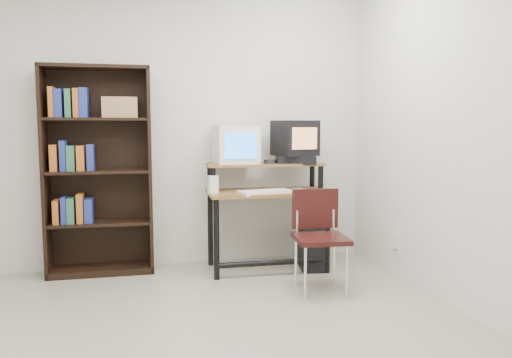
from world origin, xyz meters
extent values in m
cube|color=#A7A08A|center=(0.00, 0.00, -0.01)|extent=(4.00, 4.00, 0.01)
cube|color=silver|center=(0.00, 2.00, 1.30)|extent=(4.00, 0.01, 2.60)
cube|color=silver|center=(0.00, -2.00, 1.30)|extent=(4.00, 0.01, 2.60)
cube|color=silver|center=(2.00, 0.00, 1.30)|extent=(0.01, 4.00, 2.60)
cube|color=brown|center=(0.93, 1.60, 0.72)|extent=(1.11, 0.59, 0.03)
cube|color=brown|center=(0.93, 1.71, 0.97)|extent=(1.10, 0.37, 0.02)
cylinder|color=black|center=(0.42, 1.39, 0.36)|extent=(0.05, 0.05, 0.72)
cylinder|color=black|center=(1.43, 1.35, 0.36)|extent=(0.05, 0.05, 0.72)
cylinder|color=black|center=(0.44, 1.85, 0.49)|extent=(0.05, 0.05, 0.98)
cylinder|color=black|center=(1.44, 1.81, 0.49)|extent=(0.05, 0.05, 0.98)
cylinder|color=black|center=(0.92, 1.37, 0.12)|extent=(1.01, 0.09, 0.05)
cube|color=white|center=(0.66, 1.76, 1.15)|extent=(0.39, 0.39, 0.36)
cube|color=#2F81FC|center=(0.67, 1.56, 1.15)|extent=(0.29, 0.02, 0.23)
cube|color=black|center=(1.22, 1.67, 1.01)|extent=(0.41, 0.33, 0.08)
cube|color=black|center=(1.23, 1.71, 1.21)|extent=(0.42, 0.41, 0.33)
cube|color=tan|center=(1.27, 1.54, 1.21)|extent=(0.26, 0.07, 0.20)
cylinder|color=#26262B|center=(0.97, 1.65, 0.99)|extent=(0.13, 0.13, 0.05)
cube|color=white|center=(0.88, 1.48, 0.74)|extent=(0.50, 0.30, 0.03)
cube|color=black|center=(1.20, 1.51, 0.72)|extent=(0.26, 0.23, 0.01)
cube|color=white|center=(1.19, 1.49, 0.74)|extent=(0.10, 0.06, 0.03)
cube|color=white|center=(0.42, 1.58, 0.80)|extent=(0.09, 0.09, 0.17)
cube|color=black|center=(1.34, 1.56, 0.21)|extent=(0.27, 0.48, 0.42)
cube|color=black|center=(1.17, 0.87, 0.44)|extent=(0.44, 0.44, 0.04)
cube|color=black|center=(1.19, 1.05, 0.65)|extent=(0.39, 0.07, 0.33)
cylinder|color=silver|center=(0.99, 0.72, 0.21)|extent=(0.02, 0.02, 0.42)
cylinder|color=silver|center=(1.32, 0.69, 0.21)|extent=(0.02, 0.02, 0.42)
cylinder|color=silver|center=(1.02, 1.05, 0.21)|extent=(0.02, 0.02, 0.42)
cylinder|color=silver|center=(1.35, 1.01, 0.21)|extent=(0.02, 0.02, 0.42)
cube|color=black|center=(-1.01, 1.84, 0.93)|extent=(0.04, 0.31, 1.85)
cube|color=black|center=(-0.12, 1.82, 0.93)|extent=(0.04, 0.31, 1.85)
cube|color=black|center=(-0.56, 1.97, 0.93)|extent=(0.93, 0.04, 1.85)
cube|color=black|center=(-0.56, 1.83, 1.84)|extent=(0.93, 0.33, 0.03)
cube|color=black|center=(-0.56, 1.83, 0.03)|extent=(0.93, 0.33, 0.06)
cube|color=black|center=(-0.56, 1.83, 0.46)|extent=(0.87, 0.31, 0.03)
cube|color=black|center=(-0.56, 1.83, 0.93)|extent=(0.87, 0.31, 0.02)
cube|color=black|center=(-0.56, 1.83, 1.39)|extent=(0.87, 0.31, 0.02)
cube|color=#906949|center=(-0.36, 1.83, 1.49)|extent=(0.31, 0.23, 0.18)
cube|color=beige|center=(1.99, 1.15, 0.30)|extent=(0.02, 0.08, 0.12)
camera|label=1|loc=(-0.27, -2.79, 1.33)|focal=35.00mm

